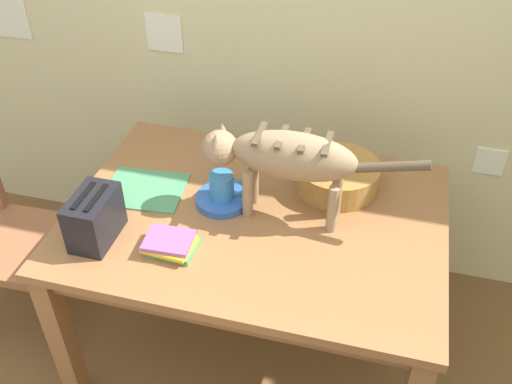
{
  "coord_description": "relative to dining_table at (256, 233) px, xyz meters",
  "views": [
    {
      "loc": [
        0.43,
        -0.31,
        2.06
      ],
      "look_at": [
        0.04,
        1.16,
        0.86
      ],
      "focal_mm": 40.41,
      "sensor_mm": 36.0,
      "label": 1
    }
  ],
  "objects": [
    {
      "name": "wall_rear",
      "position": [
        -0.04,
        0.73,
        0.58
      ],
      "size": [
        5.08,
        0.11,
        2.5
      ],
      "color": "beige",
      "rests_on": "ground_plane"
    },
    {
      "name": "dining_table",
      "position": [
        0.0,
        0.0,
        0.0
      ],
      "size": [
        1.3,
        0.93,
        0.76
      ],
      "color": "#94633B",
      "rests_on": "ground_plane"
    },
    {
      "name": "cat",
      "position": [
        0.08,
        0.03,
        0.33
      ],
      "size": [
        0.74,
        0.15,
        0.33
      ],
      "rotation": [
        0.0,
        0.0,
        1.56
      ],
      "color": "#967B59",
      "rests_on": "dining_table"
    },
    {
      "name": "saucer_bowl",
      "position": [
        -0.13,
        0.03,
        0.1
      ],
      "size": [
        0.19,
        0.19,
        0.03
      ],
      "primitive_type": "cylinder",
      "color": "#2E5BB3",
      "rests_on": "dining_table"
    },
    {
      "name": "coffee_mug",
      "position": [
        -0.13,
        0.03,
        0.16
      ],
      "size": [
        0.13,
        0.09,
        0.09
      ],
      "color": "#3280C5",
      "rests_on": "saucer_bowl"
    },
    {
      "name": "magazine",
      "position": [
        -0.43,
        0.03,
        0.09
      ],
      "size": [
        0.31,
        0.26,
        0.01
      ],
      "primitive_type": "cube",
      "rotation": [
        0.0,
        0.0,
        0.09
      ],
      "color": "#4B9162",
      "rests_on": "dining_table"
    },
    {
      "name": "book_stack",
      "position": [
        -0.22,
        -0.24,
        0.11
      ],
      "size": [
        0.17,
        0.14,
        0.05
      ],
      "color": "#569A54",
      "rests_on": "dining_table"
    },
    {
      "name": "wicker_basket",
      "position": [
        0.25,
        0.23,
        0.14
      ],
      "size": [
        0.31,
        0.31,
        0.1
      ],
      "color": "#A87B3A",
      "rests_on": "dining_table"
    },
    {
      "name": "toaster",
      "position": [
        -0.48,
        -0.24,
        0.17
      ],
      "size": [
        0.12,
        0.2,
        0.18
      ],
      "color": "black",
      "rests_on": "dining_table"
    },
    {
      "name": "wooden_chair_near",
      "position": [
        -1.03,
        -0.06,
        -0.22
      ],
      "size": [
        0.43,
        0.43,
        0.92
      ],
      "rotation": [
        0.0,
        0.0,
        -1.54
      ],
      "color": "#985E3C",
      "rests_on": "ground_plane"
    }
  ]
}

